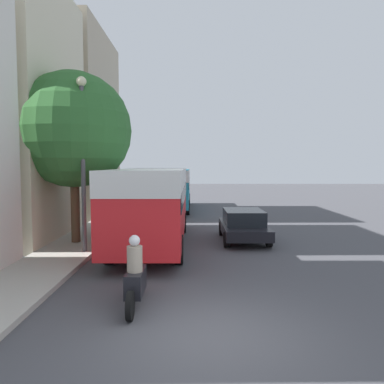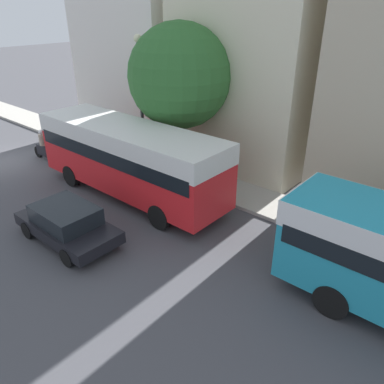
% 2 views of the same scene
% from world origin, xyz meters
% --- Properties ---
extents(ground_plane, '(120.00, 120.00, 0.00)m').
position_xyz_m(ground_plane, '(0.00, 0.00, 0.00)').
color(ground_plane, '#47474C').
extents(sidewalk, '(2.20, 120.00, 0.15)m').
position_xyz_m(sidewalk, '(-5.10, 0.00, 0.07)').
color(sidewalk, '#B2ADA3').
rests_on(sidewalk, ground_plane).
extents(building_corner, '(6.50, 7.31, 9.55)m').
position_xyz_m(building_corner, '(-9.45, 1.99, 4.77)').
color(building_corner, silver).
rests_on(building_corner, ground_plane).
extents(building_midblock, '(5.28, 7.02, 11.41)m').
position_xyz_m(building_midblock, '(-8.84, 9.95, 5.71)').
color(building_midblock, beige).
rests_on(building_midblock, ground_plane).
extents(bus_lead, '(2.65, 9.47, 3.18)m').
position_xyz_m(bus_lead, '(-1.99, 8.30, 2.06)').
color(bus_lead, red).
rests_on(bus_lead, ground_plane).
extents(motorcycle_behind_lead, '(0.38, 2.24, 1.73)m').
position_xyz_m(motorcycle_behind_lead, '(-1.70, 1.53, 0.68)').
color(motorcycle_behind_lead, black).
rests_on(motorcycle_behind_lead, ground_plane).
extents(car_crossing, '(1.95, 4.14, 1.38)m').
position_xyz_m(car_crossing, '(1.91, 9.29, 0.73)').
color(car_crossing, black).
rests_on(car_crossing, ground_plane).
extents(street_tree, '(4.72, 4.72, 6.99)m').
position_xyz_m(street_tree, '(-5.21, 8.35, 4.77)').
color(street_tree, brown).
rests_on(street_tree, sidewalk).
extents(lamp_post, '(0.36, 0.36, 6.38)m').
position_xyz_m(lamp_post, '(-4.35, 6.63, 3.91)').
color(lamp_post, '#47474C').
rests_on(lamp_post, sidewalk).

